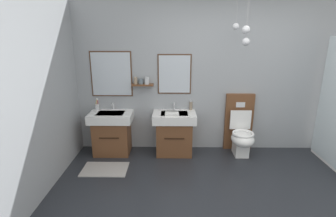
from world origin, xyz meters
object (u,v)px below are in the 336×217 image
(vanity_sink_right, at_px, (174,132))
(soap_dispenser, at_px, (191,106))
(vanity_sink_left, at_px, (112,131))
(toothbrush_cup, at_px, (97,106))
(folded_hand_towel, at_px, (172,114))
(toilet, at_px, (240,132))

(vanity_sink_right, height_order, soap_dispenser, soap_dispenser)
(vanity_sink_left, height_order, soap_dispenser, soap_dispenser)
(vanity_sink_right, relative_size, toothbrush_cup, 3.53)
(soap_dispenser, xyz_separation_m, folded_hand_towel, (-0.32, -0.33, -0.05))
(toilet, bearing_deg, toothbrush_cup, 176.24)
(vanity_sink_right, distance_m, toothbrush_cup, 1.40)
(soap_dispenser, bearing_deg, folded_hand_towel, -134.30)
(vanity_sink_left, relative_size, toilet, 0.72)
(toothbrush_cup, xyz_separation_m, soap_dispenser, (1.61, 0.01, 0.02))
(soap_dispenser, distance_m, folded_hand_towel, 0.47)
(toilet, xyz_separation_m, folded_hand_towel, (-1.16, -0.16, 0.37))
(toothbrush_cup, bearing_deg, soap_dispenser, 0.35)
(vanity_sink_right, relative_size, toilet, 0.72)
(vanity_sink_left, bearing_deg, soap_dispenser, 7.74)
(vanity_sink_right, bearing_deg, toilet, 0.57)
(vanity_sink_right, relative_size, folded_hand_towel, 3.27)
(toilet, relative_size, folded_hand_towel, 4.55)
(vanity_sink_right, xyz_separation_m, soap_dispenser, (0.28, 0.18, 0.41))
(soap_dispenser, bearing_deg, vanity_sink_left, -172.26)
(toothbrush_cup, relative_size, folded_hand_towel, 0.93)
(vanity_sink_left, distance_m, folded_hand_towel, 1.09)
(toothbrush_cup, relative_size, soap_dispenser, 1.17)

